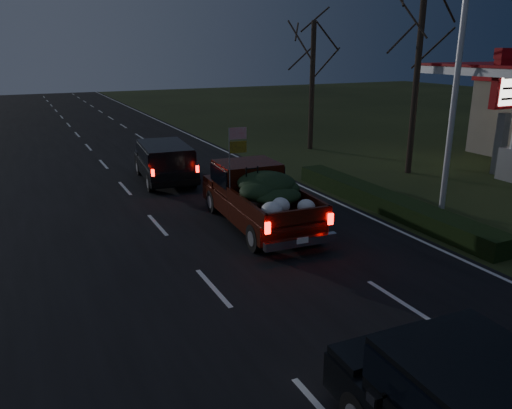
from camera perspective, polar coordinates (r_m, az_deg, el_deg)
name	(u,v)px	position (r m, az deg, el deg)	size (l,w,h in m)	color
ground	(213,288)	(12.30, -4.92, -9.52)	(120.00, 120.00, 0.00)	black
road_asphalt	(213,288)	(12.29, -4.92, -9.48)	(14.00, 120.00, 0.02)	black
hedge_row	(386,202)	(18.43, 14.60, 0.27)	(1.00, 10.00, 0.60)	black
light_pole	(460,51)	(18.14, 22.28, 15.95)	(0.50, 0.90, 9.16)	silver
gas_price_pylon	(509,91)	(25.11, 26.90, 11.51)	(2.00, 0.41, 5.57)	gray
bare_tree_mid	(421,29)	(23.80, 18.36, 18.50)	(3.60, 3.60, 8.50)	black
bare_tree_far	(313,55)	(28.72, 6.54, 16.66)	(3.60, 3.60, 7.00)	black
pickup_truck	(258,193)	(16.08, 0.28, 1.28)	(2.45, 5.66, 2.91)	#3C1108
lead_suv	(165,159)	(21.88, -10.40, 5.17)	(2.39, 4.86, 1.35)	black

